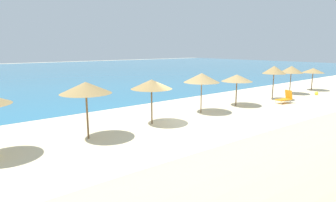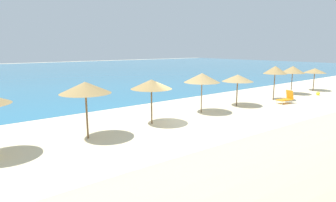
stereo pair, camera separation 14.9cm
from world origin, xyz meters
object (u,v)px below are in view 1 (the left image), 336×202
at_px(beach_umbrella_7, 274,70).
at_px(beach_umbrella_4, 151,84).
at_px(beach_umbrella_6, 237,78).
at_px(lounge_chair_1, 285,98).
at_px(beach_umbrella_8, 291,69).
at_px(beach_ball, 316,93).
at_px(beach_umbrella_9, 313,71).
at_px(beach_umbrella_3, 86,88).
at_px(beach_umbrella_5, 202,78).

bearing_deg(beach_umbrella_7, beach_umbrella_4, 179.02).
height_order(beach_umbrella_6, lounge_chair_1, beach_umbrella_6).
height_order(beach_umbrella_7, beach_umbrella_8, beach_umbrella_7).
height_order(beach_umbrella_8, beach_ball, beach_umbrella_8).
relative_size(beach_umbrella_8, beach_ball, 8.24).
height_order(beach_umbrella_9, lounge_chair_1, beach_umbrella_9).
relative_size(beach_umbrella_3, beach_umbrella_4, 1.07).
xyz_separation_m(beach_umbrella_7, beach_umbrella_8, (4.15, 0.62, -0.20)).
distance_m(beach_umbrella_4, beach_ball, 18.39).
bearing_deg(beach_umbrella_4, beach_ball, -4.84).
bearing_deg(lounge_chair_1, beach_umbrella_4, 94.45).
relative_size(beach_umbrella_5, lounge_chair_1, 1.93).
bearing_deg(beach_umbrella_8, beach_ball, -54.97).
bearing_deg(beach_umbrella_4, beach_umbrella_8, 1.38).
relative_size(beach_umbrella_6, beach_umbrella_9, 1.03).
relative_size(beach_umbrella_6, beach_ball, 7.35).
xyz_separation_m(beach_umbrella_6, beach_umbrella_8, (8.65, 0.21, 0.23)).
xyz_separation_m(beach_umbrella_5, beach_umbrella_7, (8.32, -0.46, 0.16)).
bearing_deg(lounge_chair_1, beach_umbrella_7, -9.52).
xyz_separation_m(beach_umbrella_6, beach_umbrella_7, (4.50, -0.41, 0.43)).
bearing_deg(lounge_chair_1, beach_umbrella_5, 88.37).
xyz_separation_m(beach_umbrella_7, beach_umbrella_9, (8.18, 0.34, -0.49)).
bearing_deg(beach_umbrella_9, beach_umbrella_3, -179.20).
relative_size(beach_umbrella_4, beach_umbrella_5, 0.96).
bearing_deg(beach_umbrella_6, beach_umbrella_9, -0.31).
xyz_separation_m(beach_umbrella_5, beach_umbrella_9, (16.50, -0.11, -0.33)).
distance_m(beach_umbrella_3, lounge_chair_1, 16.32).
distance_m(beach_umbrella_8, lounge_chair_1, 5.54).
height_order(beach_umbrella_7, beach_umbrella_9, beach_umbrella_7).
bearing_deg(beach_umbrella_5, beach_ball, -7.33).
xyz_separation_m(lounge_chair_1, beach_ball, (6.11, 0.16, -0.26)).
relative_size(beach_umbrella_6, beach_umbrella_7, 0.83).
height_order(beach_umbrella_6, beach_umbrella_9, beach_umbrella_6).
relative_size(beach_umbrella_4, beach_umbrella_6, 1.09).
relative_size(beach_umbrella_7, lounge_chair_1, 2.06).
bearing_deg(beach_ball, beach_umbrella_5, 172.67).
height_order(beach_umbrella_6, beach_umbrella_7, beach_umbrella_7).
height_order(beach_umbrella_8, beach_umbrella_9, beach_umbrella_8).
relative_size(beach_umbrella_3, beach_umbrella_9, 1.20).
height_order(beach_umbrella_5, beach_ball, beach_umbrella_5).
height_order(beach_umbrella_9, beach_ball, beach_umbrella_9).
bearing_deg(beach_ball, beach_umbrella_6, 170.16).
relative_size(beach_umbrella_3, beach_umbrella_6, 1.16).
distance_m(beach_umbrella_6, beach_ball, 10.35).
relative_size(beach_umbrella_5, beach_umbrella_8, 1.01).
height_order(beach_umbrella_3, beach_umbrella_5, beach_umbrella_3).
bearing_deg(beach_umbrella_5, beach_umbrella_8, 0.77).
xyz_separation_m(beach_umbrella_3, beach_umbrella_7, (16.72, 0.00, 0.04)).
relative_size(beach_umbrella_4, beach_umbrella_7, 0.90).
bearing_deg(lounge_chair_1, beach_umbrella_9, -65.83).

